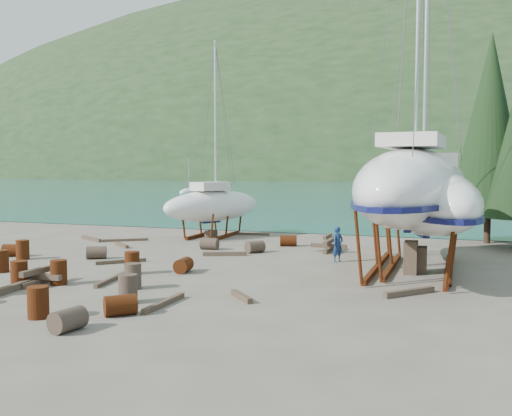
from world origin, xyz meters
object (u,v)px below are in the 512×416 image
(large_sailboat_near, at_px, (413,187))
(worker, at_px, (338,244))
(large_sailboat_far, at_px, (422,199))
(small_sailboat_shore, at_px, (213,205))

(large_sailboat_near, height_order, worker, large_sailboat_near)
(large_sailboat_far, relative_size, worker, 11.25)
(large_sailboat_far, height_order, small_sailboat_shore, large_sailboat_far)
(worker, bearing_deg, small_sailboat_shore, 83.80)
(large_sailboat_near, relative_size, large_sailboat_far, 1.19)
(large_sailboat_near, xyz_separation_m, large_sailboat_far, (0.33, 0.26, -0.49))
(large_sailboat_near, distance_m, worker, 4.32)
(large_sailboat_near, bearing_deg, worker, 163.39)
(large_sailboat_far, xyz_separation_m, worker, (-3.57, 0.91, -2.11))
(large_sailboat_far, xyz_separation_m, small_sailboat_shore, (-12.44, 7.42, -0.97))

